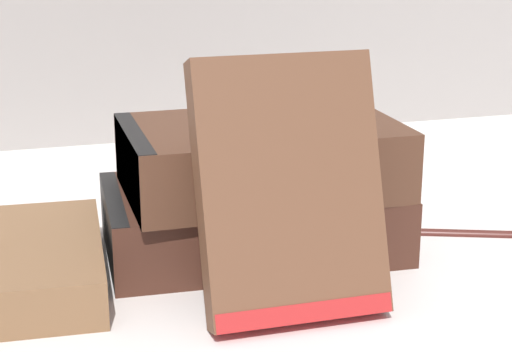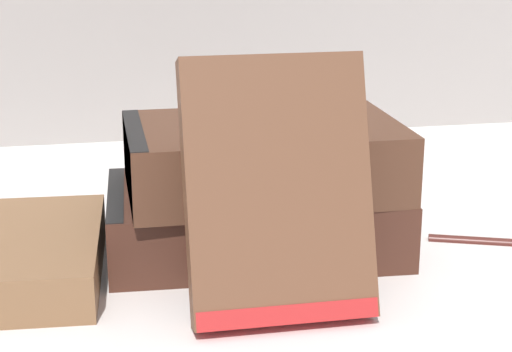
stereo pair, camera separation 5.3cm
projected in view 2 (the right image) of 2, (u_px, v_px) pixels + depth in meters
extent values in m
plane|color=silver|center=(214.00, 272.00, 0.61)|extent=(3.00, 3.00, 0.00)
cube|color=#422319|center=(254.00, 218.00, 0.65)|extent=(0.22, 0.14, 0.05)
cube|color=black|center=(117.00, 225.00, 0.63)|extent=(0.02, 0.13, 0.05)
cube|color=#4C2D1E|center=(263.00, 157.00, 0.62)|extent=(0.20, 0.13, 0.05)
cube|color=black|center=(136.00, 164.00, 0.61)|extent=(0.01, 0.12, 0.05)
cube|color=brown|center=(277.00, 189.00, 0.53)|extent=(0.12, 0.07, 0.16)
cube|color=#B22323|center=(285.00, 313.00, 0.53)|extent=(0.11, 0.03, 0.02)
cylinder|color=silver|center=(313.00, 126.00, 0.60)|extent=(0.05, 0.05, 0.01)
torus|color=silver|center=(313.00, 126.00, 0.60)|extent=(0.05, 0.05, 0.01)
sphere|color=silver|center=(305.00, 118.00, 0.62)|extent=(0.01, 0.01, 0.01)
torus|color=#ADADB2|center=(164.00, 188.00, 0.79)|extent=(0.05, 0.05, 0.00)
torus|color=#ADADB2|center=(225.00, 185.00, 0.80)|extent=(0.05, 0.05, 0.00)
cylinder|color=#ADADB2|center=(194.00, 186.00, 0.79)|extent=(0.02, 0.00, 0.00)
cylinder|color=#471E19|center=(499.00, 238.00, 0.66)|extent=(0.10, 0.05, 0.01)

